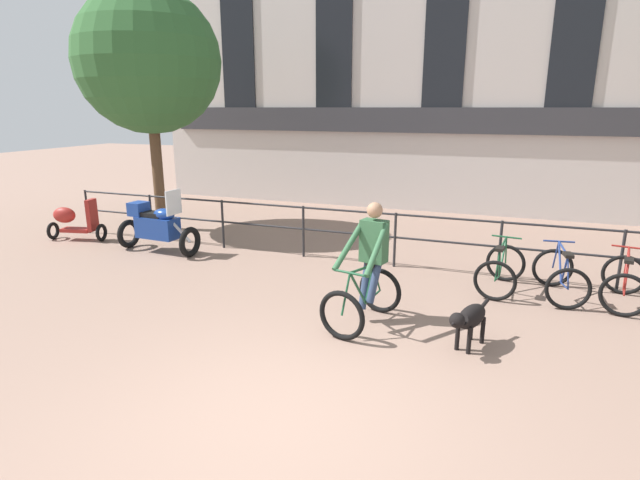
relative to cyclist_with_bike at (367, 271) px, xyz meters
name	(u,v)px	position (x,y,z in m)	size (l,w,h in m)	color
ground_plane	(277,420)	(-0.19, -2.56, -0.76)	(60.00, 60.00, 0.00)	#8E7060
canal_railing	(395,231)	(-0.19, 2.64, -0.05)	(15.05, 0.05, 1.05)	#232326
building_facade	(447,36)	(-0.19, 8.43, 4.06)	(18.00, 0.72, 9.70)	beige
cyclist_with_bike	(367,271)	(0.00, 0.00, 0.00)	(0.92, 1.29, 1.70)	black
dog	(469,318)	(1.42, -0.33, -0.36)	(0.47, 0.96, 0.59)	black
parked_motorcycle	(157,226)	(-5.05, 1.88, -0.20)	(1.80, 0.73, 1.35)	black
parked_bicycle_near_lamp	(501,270)	(1.73, 1.99, -0.41)	(0.80, 1.19, 0.86)	black
parked_bicycle_mid_left	(560,276)	(2.63, 1.99, -0.41)	(0.81, 1.19, 0.86)	black
parked_bicycle_mid_right	(624,283)	(3.52, 1.99, -0.41)	(0.84, 1.21, 0.86)	black
parked_scooter	(74,220)	(-7.46, 2.01, -0.30)	(1.34, 0.67, 0.96)	black
tree_canalside_left	(148,61)	(-6.31, 3.62, 3.22)	(3.32, 3.32, 5.66)	brown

